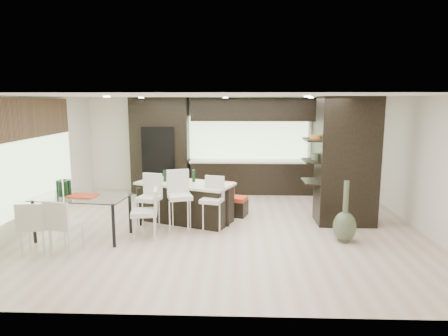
{
  "coord_description": "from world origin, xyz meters",
  "views": [
    {
      "loc": [
        0.31,
        -8.02,
        2.61
      ],
      "look_at": [
        0.0,
        0.6,
        1.15
      ],
      "focal_mm": 32.0,
      "sensor_mm": 36.0,
      "label": 1
    }
  ],
  "objects_px": {
    "stool_right": "(212,210)",
    "chair_near": "(66,229)",
    "chair_end": "(144,216)",
    "stool_left": "(149,209)",
    "dining_table": "(84,217)",
    "bench": "(222,205)",
    "stool_mid": "(180,208)",
    "kitchen_island": "(185,202)",
    "chair_far": "(36,229)",
    "floor_vase": "(345,212)"
  },
  "relations": [
    {
      "from": "stool_right",
      "to": "chair_near",
      "type": "xyz_separation_m",
      "value": [
        -2.43,
        -1.21,
        -0.01
      ]
    },
    {
      "from": "chair_near",
      "to": "chair_end",
      "type": "distance_m",
      "value": 1.42
    },
    {
      "from": "stool_left",
      "to": "dining_table",
      "type": "xyz_separation_m",
      "value": [
        -1.17,
        -0.4,
        -0.06
      ]
    },
    {
      "from": "chair_near",
      "to": "stool_right",
      "type": "bearing_deg",
      "value": 41.32
    },
    {
      "from": "bench",
      "to": "chair_end",
      "type": "bearing_deg",
      "value": -112.05
    },
    {
      "from": "dining_table",
      "to": "stool_mid",
      "type": "bearing_deg",
      "value": 18.33
    },
    {
      "from": "kitchen_island",
      "to": "stool_right",
      "type": "distance_m",
      "value": 0.97
    },
    {
      "from": "kitchen_island",
      "to": "bench",
      "type": "bearing_deg",
      "value": 57.32
    },
    {
      "from": "chair_near",
      "to": "chair_far",
      "type": "relative_size",
      "value": 1.05
    },
    {
      "from": "bench",
      "to": "dining_table",
      "type": "relative_size",
      "value": 0.67
    },
    {
      "from": "bench",
      "to": "dining_table",
      "type": "xyz_separation_m",
      "value": [
        -2.58,
        -1.71,
        0.19
      ]
    },
    {
      "from": "stool_mid",
      "to": "chair_end",
      "type": "xyz_separation_m",
      "value": [
        -0.63,
        -0.39,
        -0.06
      ]
    },
    {
      "from": "kitchen_island",
      "to": "chair_near",
      "type": "height_order",
      "value": "chair_near"
    },
    {
      "from": "stool_right",
      "to": "stool_left",
      "type": "bearing_deg",
      "value": -163.73
    },
    {
      "from": "floor_vase",
      "to": "chair_end",
      "type": "height_order",
      "value": "floor_vase"
    },
    {
      "from": "floor_vase",
      "to": "chair_far",
      "type": "xyz_separation_m",
      "value": [
        -5.47,
        -0.75,
        -0.16
      ]
    },
    {
      "from": "stool_mid",
      "to": "bench",
      "type": "bearing_deg",
      "value": 41.26
    },
    {
      "from": "kitchen_island",
      "to": "bench",
      "type": "height_order",
      "value": "kitchen_island"
    },
    {
      "from": "stool_left",
      "to": "bench",
      "type": "distance_m",
      "value": 1.94
    },
    {
      "from": "chair_far",
      "to": "bench",
      "type": "bearing_deg",
      "value": 31.37
    },
    {
      "from": "dining_table",
      "to": "chair_far",
      "type": "bearing_deg",
      "value": -117.83
    },
    {
      "from": "kitchen_island",
      "to": "stool_left",
      "type": "bearing_deg",
      "value": -108.28
    },
    {
      "from": "stool_left",
      "to": "kitchen_island",
      "type": "bearing_deg",
      "value": 65.94
    },
    {
      "from": "stool_mid",
      "to": "chair_near",
      "type": "bearing_deg",
      "value": -164.66
    },
    {
      "from": "stool_right",
      "to": "dining_table",
      "type": "xyz_separation_m",
      "value": [
        -2.43,
        -0.41,
        -0.04
      ]
    },
    {
      "from": "stool_mid",
      "to": "floor_vase",
      "type": "distance_m",
      "value": 3.17
    },
    {
      "from": "bench",
      "to": "floor_vase",
      "type": "xyz_separation_m",
      "value": [
        2.36,
        -1.75,
        0.36
      ]
    },
    {
      "from": "stool_mid",
      "to": "chair_far",
      "type": "bearing_deg",
      "value": -171.31
    },
    {
      "from": "kitchen_island",
      "to": "stool_mid",
      "type": "distance_m",
      "value": 0.77
    },
    {
      "from": "kitchen_island",
      "to": "chair_end",
      "type": "distance_m",
      "value": 1.31
    },
    {
      "from": "floor_vase",
      "to": "chair_near",
      "type": "height_order",
      "value": "floor_vase"
    },
    {
      "from": "stool_right",
      "to": "chair_end",
      "type": "height_order",
      "value": "stool_right"
    },
    {
      "from": "chair_far",
      "to": "floor_vase",
      "type": "bearing_deg",
      "value": 0.41
    },
    {
      "from": "stool_mid",
      "to": "chair_near",
      "type": "xyz_separation_m",
      "value": [
        -1.8,
        -1.19,
        -0.06
      ]
    },
    {
      "from": "bench",
      "to": "chair_end",
      "type": "relative_size",
      "value": 1.29
    },
    {
      "from": "dining_table",
      "to": "chair_far",
      "type": "xyz_separation_m",
      "value": [
        -0.53,
        -0.79,
        0.02
      ]
    },
    {
      "from": "stool_right",
      "to": "bench",
      "type": "bearing_deg",
      "value": 99.23
    },
    {
      "from": "stool_left",
      "to": "chair_end",
      "type": "bearing_deg",
      "value": -73.42
    },
    {
      "from": "stool_left",
      "to": "chair_far",
      "type": "bearing_deg",
      "value": -128.97
    },
    {
      "from": "stool_right",
      "to": "floor_vase",
      "type": "bearing_deg",
      "value": 5.75
    },
    {
      "from": "stool_mid",
      "to": "stool_right",
      "type": "bearing_deg",
      "value": -16.11
    },
    {
      "from": "bench",
      "to": "floor_vase",
      "type": "distance_m",
      "value": 2.96
    },
    {
      "from": "floor_vase",
      "to": "stool_mid",
      "type": "bearing_deg",
      "value": 172.24
    },
    {
      "from": "chair_near",
      "to": "chair_end",
      "type": "height_order",
      "value": "chair_near"
    },
    {
      "from": "kitchen_island",
      "to": "stool_mid",
      "type": "relative_size",
      "value": 2.04
    },
    {
      "from": "stool_mid",
      "to": "chair_far",
      "type": "height_order",
      "value": "stool_mid"
    },
    {
      "from": "bench",
      "to": "dining_table",
      "type": "bearing_deg",
      "value": -129.04
    },
    {
      "from": "stool_mid",
      "to": "dining_table",
      "type": "bearing_deg",
      "value": 174.06
    },
    {
      "from": "stool_left",
      "to": "chair_near",
      "type": "height_order",
      "value": "stool_left"
    },
    {
      "from": "floor_vase",
      "to": "chair_end",
      "type": "bearing_deg",
      "value": 179.4
    }
  ]
}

